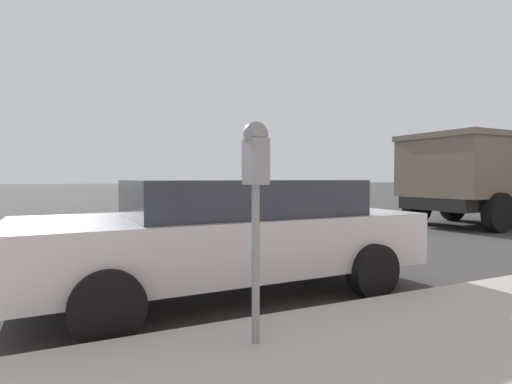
# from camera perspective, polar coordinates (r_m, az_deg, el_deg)

# --- Properties ---
(ground_plane) EXTENTS (220.00, 220.00, 0.00)m
(ground_plane) POSITION_cam_1_polar(r_m,az_deg,el_deg) (5.87, -6.43, -11.91)
(ground_plane) COLOR #3D3A3A
(parking_meter) EXTENTS (0.21, 0.19, 1.65)m
(parking_meter) POSITION_cam_1_polar(r_m,az_deg,el_deg) (2.96, -0.06, 2.62)
(parking_meter) COLOR gray
(parking_meter) RESTS_ON sidewalk
(car_silver) EXTENTS (2.21, 4.80, 1.38)m
(car_silver) POSITION_cam_1_polar(r_m,az_deg,el_deg) (4.91, -3.81, -5.69)
(car_silver) COLOR #B7BABF
(car_silver) RESTS_ON ground_plane
(dump_truck) EXTENTS (3.13, 7.06, 2.97)m
(dump_truck) POSITION_cam_1_polar(r_m,az_deg,el_deg) (14.82, 31.98, 2.43)
(dump_truck) COLOR black
(dump_truck) RESTS_ON ground_plane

